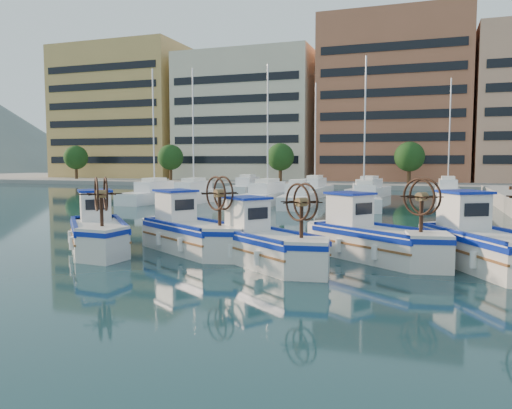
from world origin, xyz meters
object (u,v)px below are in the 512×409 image
at_px(fishing_boat_e, 484,242).
at_px(fishing_boat_b, 190,230).
at_px(fishing_boat_d, 372,236).
at_px(fishing_boat_c, 265,241).
at_px(fishing_boat_a, 98,230).

bearing_deg(fishing_boat_e, fishing_boat_b, 152.29).
height_order(fishing_boat_b, fishing_boat_d, fishing_boat_b).
bearing_deg(fishing_boat_e, fishing_boat_d, 144.10).
xyz_separation_m(fishing_boat_c, fishing_boat_d, (3.46, 2.21, 0.04)).
bearing_deg(fishing_boat_e, fishing_boat_c, 164.55).
distance_m(fishing_boat_b, fishing_boat_d, 7.11).
bearing_deg(fishing_boat_a, fishing_boat_c, -44.20).
bearing_deg(fishing_boat_c, fishing_boat_e, -39.34).
relative_size(fishing_boat_d, fishing_boat_e, 0.93).
bearing_deg(fishing_boat_e, fishing_boat_a, 155.93).
height_order(fishing_boat_a, fishing_boat_c, fishing_boat_a).
bearing_deg(fishing_boat_b, fishing_boat_e, -55.59).
distance_m(fishing_boat_a, fishing_boat_e, 14.49).
bearing_deg(fishing_boat_b, fishing_boat_a, 138.53).
bearing_deg(fishing_boat_b, fishing_boat_d, -51.28).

